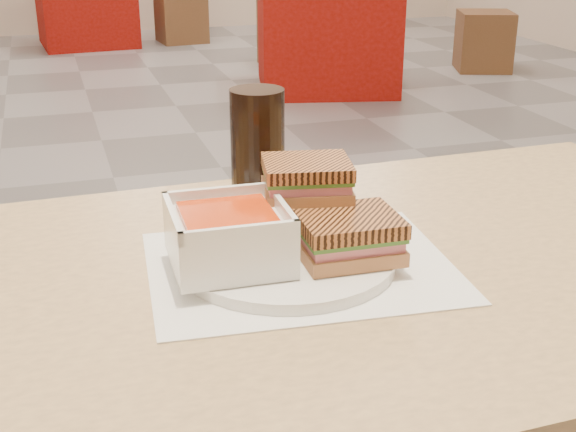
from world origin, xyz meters
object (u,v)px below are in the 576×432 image
object	(u,v)px
main_table	(339,345)
bg_chair_2r	(181,17)
soup_bowl	(229,237)
bg_chair_2l	(86,15)
cola_glass	(258,147)
bg_table_2	(86,5)
plate	(287,258)
bg_table_1	(326,30)
bg_chair_1r	(484,41)
bg_chair_1l	(294,33)
panini_lower	(348,236)

from	to	relation	value
main_table	bg_chair_2r	bearing A→B (deg)	81.92
soup_bowl	bg_chair_2l	size ratio (longest dim) A/B	0.26
cola_glass	bg_table_2	size ratio (longest dim) A/B	0.20
plate	bg_chair_2r	world-z (taller)	plate
plate	bg_table_1	size ratio (longest dim) A/B	0.26
plate	bg_chair_2r	distance (m)	6.29
cola_glass	bg_chair_1r	xyz separation A→B (m)	(2.82, 4.06, -0.62)
plate	bg_chair_1l	distance (m)	5.15
bg_chair_1l	bg_chair_1r	distance (m)	1.40
bg_chair_1r	main_table	bearing A→B (deg)	-122.87
bg_table_1	bg_chair_2r	xyz separation A→B (m)	(-0.59, 2.12, -0.16)
main_table	bg_table_1	distance (m)	4.36
panini_lower	cola_glass	bearing A→B (deg)	99.30
bg_chair_1r	bg_chair_2r	size ratio (longest dim) A/B	1.09
panini_lower	bg_chair_2l	bearing A→B (deg)	89.33
bg_chair_1r	plate	bearing A→B (deg)	-123.58
bg_table_1	panini_lower	bearing A→B (deg)	-109.67
main_table	soup_bowl	world-z (taller)	soup_bowl
soup_bowl	cola_glass	size ratio (longest dim) A/B	0.82
cola_glass	plate	bearing A→B (deg)	-96.35
soup_bowl	cola_glass	world-z (taller)	cola_glass
bg_chair_1r	bg_table_1	bearing A→B (deg)	-170.85
panini_lower	bg_chair_1l	xyz separation A→B (m)	(1.50, 4.90, -0.55)
soup_bowl	bg_table_2	xyz separation A→B (m)	(0.21, 6.28, -0.46)
panini_lower	bg_chair_2r	bearing A→B (deg)	81.96
bg_chair_1l	bg_chair_2r	size ratio (longest dim) A/B	1.11
cola_glass	bg_table_1	xyz separation A→B (m)	(1.51, 3.85, -0.45)
main_table	bg_chair_1l	world-z (taller)	main_table
bg_chair_2r	bg_table_2	bearing A→B (deg)	173.84
soup_bowl	bg_table_2	world-z (taller)	soup_bowl
cola_glass	bg_table_2	world-z (taller)	cola_glass
cola_glass	bg_chair_1l	bearing A→B (deg)	71.61
cola_glass	bg_chair_2l	distance (m)	6.20
bg_table_2	panini_lower	bearing A→B (deg)	-90.68
bg_chair_1r	bg_chair_2l	xyz separation A→B (m)	(-2.70, 2.10, 0.03)
bg_table_1	bg_chair_2l	distance (m)	2.71
plate	bg_chair_2l	xyz separation A→B (m)	(0.14, 6.39, -0.52)
soup_bowl	bg_chair_2l	xyz separation A→B (m)	(0.21, 6.40, -0.56)
bg_table_1	bg_chair_1r	distance (m)	1.34
bg_table_2	bg_chair_1r	xyz separation A→B (m)	(2.70, -1.99, -0.13)
soup_bowl	plate	bearing A→B (deg)	4.75
main_table	bg_chair_2l	xyz separation A→B (m)	(0.08, 6.41, -0.40)
main_table	bg_chair_2l	world-z (taller)	main_table
bg_chair_2r	bg_chair_2l	bearing A→B (deg)	166.02
bg_chair_1l	bg_table_1	bearing A→B (deg)	-92.58
plate	bg_table_1	world-z (taller)	plate
panini_lower	bg_chair_2l	size ratio (longest dim) A/B	0.23
bg_chair_2l	bg_chair_1l	bearing A→B (deg)	-46.74
main_table	bg_chair_1r	xyz separation A→B (m)	(2.78, 4.30, -0.43)
plate	bg_chair_1r	world-z (taller)	plate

